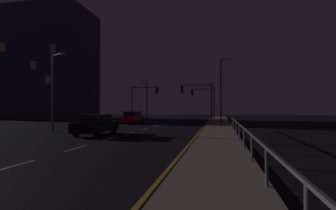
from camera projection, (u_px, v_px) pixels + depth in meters
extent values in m
plane|color=black|center=(133.00, 132.00, 21.20)|extent=(112.00, 112.00, 0.00)
cube|color=gray|center=(219.00, 133.00, 19.78)|extent=(2.74, 77.00, 0.14)
cube|color=silver|center=(14.00, 166.00, 8.96)|extent=(0.14, 2.00, 0.01)
cube|color=silver|center=(76.00, 148.00, 12.88)|extent=(0.14, 2.00, 0.01)
cube|color=silver|center=(110.00, 139.00, 16.80)|extent=(0.14, 2.00, 0.01)
cube|color=silver|center=(131.00, 133.00, 20.71)|extent=(0.14, 2.00, 0.01)
cube|color=silver|center=(145.00, 129.00, 24.63)|extent=(0.14, 2.00, 0.01)
cube|color=silver|center=(155.00, 126.00, 28.55)|extent=(0.14, 2.00, 0.01)
cube|color=silver|center=(163.00, 124.00, 32.47)|extent=(0.14, 2.00, 0.01)
cube|color=silver|center=(169.00, 122.00, 36.38)|extent=(0.14, 2.00, 0.01)
cube|color=silver|center=(174.00, 121.00, 40.30)|extent=(0.14, 2.00, 0.01)
cube|color=silver|center=(178.00, 119.00, 44.22)|extent=(0.14, 2.00, 0.01)
cube|color=silver|center=(182.00, 118.00, 48.14)|extent=(0.14, 2.00, 0.01)
cube|color=gold|center=(202.00, 129.00, 25.00)|extent=(0.14, 53.00, 0.01)
cube|color=black|center=(96.00, 126.00, 18.98)|extent=(1.84, 4.41, 0.70)
cube|color=#1E2328|center=(95.00, 118.00, 18.75)|extent=(1.61, 2.47, 0.55)
cylinder|color=black|center=(95.00, 129.00, 20.52)|extent=(0.22, 0.64, 0.64)
cylinder|color=black|center=(114.00, 130.00, 20.20)|extent=(0.22, 0.64, 0.64)
cylinder|color=black|center=(76.00, 133.00, 17.76)|extent=(0.22, 0.64, 0.64)
cylinder|color=black|center=(97.00, 133.00, 17.44)|extent=(0.22, 0.64, 0.64)
cube|color=#B71414|center=(132.00, 118.00, 33.15)|extent=(1.93, 4.44, 0.70)
cube|color=#1E2328|center=(133.00, 114.00, 33.40)|extent=(1.66, 2.50, 0.55)
cylinder|color=black|center=(134.00, 122.00, 31.59)|extent=(0.24, 0.65, 0.64)
cylinder|color=black|center=(122.00, 121.00, 31.95)|extent=(0.24, 0.65, 0.64)
cylinder|color=black|center=(141.00, 121.00, 34.33)|extent=(0.24, 0.65, 0.64)
cylinder|color=black|center=(130.00, 120.00, 34.69)|extent=(0.24, 0.65, 0.64)
cylinder|color=#38383D|center=(214.00, 104.00, 39.91)|extent=(0.16, 0.16, 5.16)
cylinder|color=#4C4C51|center=(203.00, 89.00, 40.46)|extent=(3.50, 0.48, 0.11)
cube|color=black|center=(192.00, 93.00, 40.99)|extent=(0.31, 0.37, 0.95)
sphere|color=black|center=(191.00, 91.00, 41.04)|extent=(0.20, 0.20, 0.20)
sphere|color=orange|center=(191.00, 93.00, 41.04)|extent=(0.20, 0.20, 0.20)
sphere|color=black|center=(191.00, 94.00, 41.04)|extent=(0.20, 0.20, 0.20)
cylinder|color=#38383D|center=(132.00, 104.00, 39.10)|extent=(0.16, 0.16, 5.41)
cylinder|color=#4C4C51|center=(144.00, 87.00, 38.49)|extent=(4.09, 0.57, 0.11)
cube|color=black|center=(157.00, 91.00, 37.84)|extent=(0.32, 0.37, 0.95)
sphere|color=black|center=(158.00, 89.00, 37.80)|extent=(0.20, 0.20, 0.20)
sphere|color=orange|center=(158.00, 91.00, 37.80)|extent=(0.20, 0.20, 0.20)
sphere|color=black|center=(158.00, 93.00, 37.79)|extent=(0.20, 0.20, 0.20)
cylinder|color=#38383D|center=(212.00, 103.00, 32.24)|extent=(0.16, 0.16, 5.09)
cylinder|color=#4C4C51|center=(197.00, 85.00, 32.40)|extent=(3.74, 0.59, 0.11)
cube|color=black|center=(182.00, 89.00, 32.53)|extent=(0.32, 0.37, 0.95)
sphere|color=black|center=(181.00, 87.00, 32.55)|extent=(0.20, 0.20, 0.20)
sphere|color=orange|center=(181.00, 89.00, 32.55)|extent=(0.20, 0.20, 0.20)
sphere|color=black|center=(181.00, 92.00, 32.54)|extent=(0.20, 0.20, 0.20)
cylinder|color=#4C4C51|center=(221.00, 92.00, 29.11)|extent=(0.18, 0.18, 7.58)
cylinder|color=#38383D|center=(226.00, 59.00, 28.53)|extent=(1.15, 1.10, 0.10)
ellipsoid|color=#F9D172|center=(231.00, 59.00, 27.91)|extent=(0.56, 0.36, 0.24)
cylinder|color=#38383D|center=(147.00, 99.00, 47.60)|extent=(0.18, 0.18, 7.27)
cylinder|color=#38383D|center=(144.00, 81.00, 47.24)|extent=(1.00, 1.07, 0.10)
ellipsoid|color=#F9D172|center=(141.00, 81.00, 46.84)|extent=(0.56, 0.36, 0.24)
cylinder|color=#4C4C51|center=(53.00, 93.00, 21.55)|extent=(0.18, 0.18, 6.67)
cylinder|color=#38383D|center=(58.00, 54.00, 21.03)|extent=(1.51, 0.93, 0.10)
ellipsoid|color=#F9D172|center=(62.00, 54.00, 20.47)|extent=(0.56, 0.36, 0.24)
cylinder|color=#59595E|center=(267.00, 167.00, 6.20)|extent=(0.09, 0.09, 0.95)
cylinder|color=#59595E|center=(252.00, 148.00, 9.08)|extent=(0.09, 0.09, 0.95)
cylinder|color=#59595E|center=(244.00, 139.00, 11.96)|extent=(0.09, 0.09, 0.95)
cylinder|color=#59595E|center=(240.00, 133.00, 14.84)|extent=(0.09, 0.09, 0.95)
cylinder|color=#59595E|center=(236.00, 129.00, 17.72)|extent=(0.09, 0.09, 0.95)
cylinder|color=#59595E|center=(234.00, 126.00, 20.60)|extent=(0.09, 0.09, 0.95)
cylinder|color=#59595E|center=(232.00, 123.00, 23.49)|extent=(0.09, 0.09, 0.95)
cube|color=slate|center=(244.00, 129.00, 11.97)|extent=(0.06, 23.53, 0.06)
cube|color=#3D424C|center=(28.00, 66.00, 49.97)|extent=(25.38, 10.98, 20.71)
cube|color=#EACC7A|center=(3.00, 47.00, 44.68)|extent=(1.10, 0.06, 1.50)
cube|color=#EACC7A|center=(48.00, 80.00, 42.78)|extent=(1.10, 0.06, 1.50)
cube|color=#EACC7A|center=(53.00, 49.00, 42.65)|extent=(1.10, 0.06, 1.50)
cube|color=#EACC7A|center=(33.00, 65.00, 43.38)|extent=(1.10, 0.06, 1.50)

